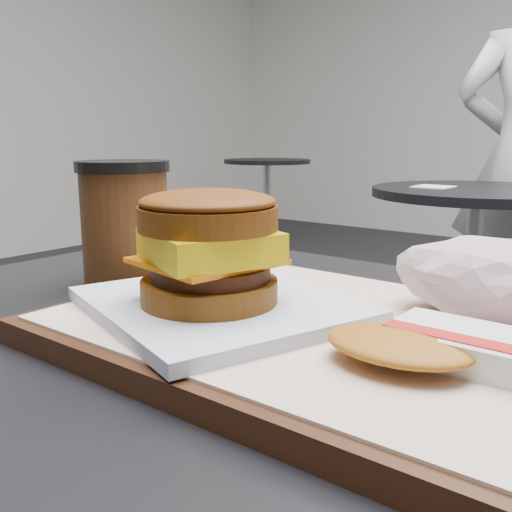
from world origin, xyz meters
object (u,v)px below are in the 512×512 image
object	(u,v)px
breakfast_sandwich	(212,262)
neighbor_table	(474,247)
serving_tray	(321,333)
hash_brown	(437,346)
crumpled_wrapper	(490,278)
coffee_cup	(125,220)

from	to	relation	value
breakfast_sandwich	neighbor_table	world-z (taller)	breakfast_sandwich
serving_tray	neighbor_table	distance (m)	1.69
breakfast_sandwich	hash_brown	world-z (taller)	breakfast_sandwich
serving_tray	breakfast_sandwich	distance (m)	0.09
hash_brown	crumpled_wrapper	distance (m)	0.11
crumpled_wrapper	neighbor_table	xyz separation A→B (m)	(-0.48, 1.55, -0.27)
coffee_cup	neighbor_table	xyz separation A→B (m)	(-0.14, 1.60, -0.29)
serving_tray	hash_brown	bearing A→B (deg)	-16.21
breakfast_sandwich	hash_brown	bearing A→B (deg)	3.48
breakfast_sandwich	crumpled_wrapper	distance (m)	0.20
hash_brown	crumpled_wrapper	size ratio (longest dim) A/B	0.90
hash_brown	coffee_cup	bearing A→B (deg)	170.86
breakfast_sandwich	hash_brown	distance (m)	0.17
serving_tray	breakfast_sandwich	xyz separation A→B (m)	(-0.07, -0.04, 0.05)
serving_tray	breakfast_sandwich	size ratio (longest dim) A/B	1.62
hash_brown	crumpled_wrapper	world-z (taller)	crumpled_wrapper
serving_tray	hash_brown	distance (m)	0.10
breakfast_sandwich	neighbor_table	size ratio (longest dim) A/B	0.31
hash_brown	neighbor_table	bearing A→B (deg)	106.18
neighbor_table	coffee_cup	bearing A→B (deg)	-85.06
serving_tray	breakfast_sandwich	bearing A→B (deg)	-152.10
neighbor_table	crumpled_wrapper	bearing A→B (deg)	-72.87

